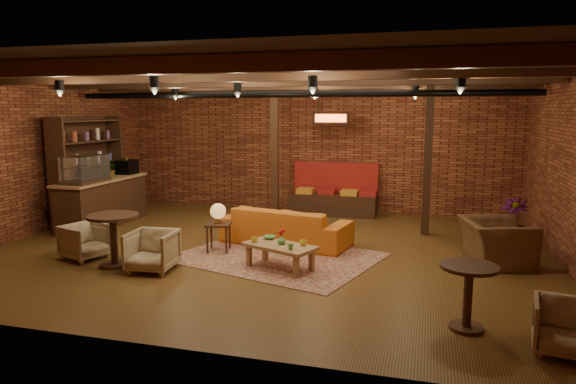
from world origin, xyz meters
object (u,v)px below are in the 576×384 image
(side_table_book, at_px, (495,229))
(round_table_right, at_px, (468,287))
(coffee_table, at_px, (280,247))
(armchair_a, at_px, (85,240))
(plant_tall, at_px, (516,175))
(sofa, at_px, (286,226))
(armchair_b, at_px, (152,249))
(armchair_right, at_px, (496,235))
(round_table_left, at_px, (113,231))
(side_table_lamp, at_px, (218,215))
(armchair_far, at_px, (565,325))

(side_table_book, distance_m, round_table_right, 3.49)
(coffee_table, height_order, armchair_a, armchair_a)
(coffee_table, xyz_separation_m, side_table_book, (3.44, 1.76, 0.11))
(plant_tall, bearing_deg, sofa, -165.19)
(sofa, height_order, plant_tall, plant_tall)
(armchair_b, height_order, armchair_right, armchair_right)
(armchair_b, xyz_separation_m, armchair_right, (5.31, 1.82, 0.14))
(round_table_left, distance_m, armchair_a, 0.81)
(armchair_b, distance_m, side_table_book, 5.88)
(round_table_right, xyz_separation_m, plant_tall, (1.08, 4.25, 0.83))
(sofa, bearing_deg, side_table_lamp, 48.94)
(side_table_lamp, height_order, armchair_right, armchair_right)
(armchair_right, relative_size, plant_tall, 0.43)
(coffee_table, relative_size, side_table_lamp, 1.46)
(sofa, distance_m, armchair_a, 3.58)
(round_table_left, height_order, armchair_a, round_table_left)
(side_table_lamp, bearing_deg, coffee_table, -26.78)
(armchair_b, bearing_deg, plant_tall, 24.55)
(armchair_a, bearing_deg, round_table_left, -89.03)
(coffee_table, relative_size, armchair_far, 2.06)
(armchair_right, relative_size, round_table_right, 1.48)
(side_table_book, height_order, plant_tall, plant_tall)
(sofa, xyz_separation_m, round_table_left, (-2.34, -2.07, 0.22))
(armchair_a, xyz_separation_m, plant_tall, (7.23, 2.93, 1.01))
(side_table_lamp, xyz_separation_m, plant_tall, (5.19, 1.91, 0.67))
(plant_tall, bearing_deg, round_table_right, -104.29)
(round_table_left, bearing_deg, coffee_table, 12.38)
(armchair_right, height_order, plant_tall, plant_tall)
(armchair_a, relative_size, plant_tall, 0.25)
(armchair_b, height_order, plant_tall, plant_tall)
(armchair_a, height_order, side_table_book, armchair_a)
(round_table_left, xyz_separation_m, armchair_right, (6.04, 1.75, -0.08))
(armchair_a, bearing_deg, side_table_book, -53.95)
(sofa, height_order, armchair_a, sofa)
(sofa, relative_size, round_table_right, 3.14)
(armchair_far, bearing_deg, round_table_right, 168.07)
(round_table_right, relative_size, armchair_far, 1.23)
(armchair_b, relative_size, side_table_book, 1.37)
(armchair_a, bearing_deg, sofa, -40.28)
(round_table_right, bearing_deg, side_table_book, 78.76)
(round_table_left, distance_m, side_table_book, 6.53)
(round_table_left, xyz_separation_m, plant_tall, (6.49, 3.17, 0.76))
(side_table_lamp, distance_m, armchair_a, 2.31)
(round_table_left, height_order, armchair_far, round_table_left)
(side_table_lamp, distance_m, armchair_right, 4.76)
(sofa, xyz_separation_m, plant_tall, (4.15, 1.10, 0.99))
(side_table_book, height_order, armchair_far, armchair_far)
(armchair_b, height_order, side_table_book, armchair_b)
(coffee_table, height_order, round_table_left, round_table_left)
(round_table_left, height_order, plant_tall, plant_tall)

